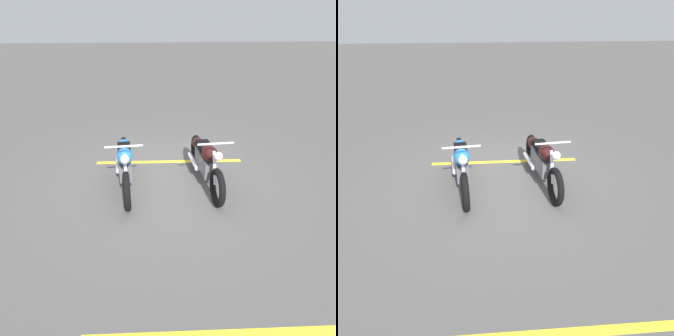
# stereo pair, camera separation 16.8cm
# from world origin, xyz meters

# --- Properties ---
(ground_plane) EXTENTS (60.00, 60.00, 0.00)m
(ground_plane) POSITION_xyz_m (0.00, 0.00, 0.00)
(ground_plane) COLOR #514F4C
(motorcycle_bright_foreground) EXTENTS (2.23, 0.62, 1.04)m
(motorcycle_bright_foreground) POSITION_xyz_m (0.16, -0.77, 0.46)
(motorcycle_bright_foreground) COLOR black
(motorcycle_bright_foreground) RESTS_ON ground
(motorcycle_dark_foreground) EXTENTS (2.23, 0.62, 1.04)m
(motorcycle_dark_foreground) POSITION_xyz_m (0.14, 0.75, 0.46)
(motorcycle_dark_foreground) COLOR black
(motorcycle_dark_foreground) RESTS_ON ground
(parking_stripe_near) EXTENTS (0.19, 3.20, 0.01)m
(parking_stripe_near) POSITION_xyz_m (-0.77, 0.13, 0.00)
(parking_stripe_near) COLOR yellow
(parking_stripe_near) RESTS_ON ground
(parking_stripe_mid) EXTENTS (0.19, 3.20, 0.01)m
(parking_stripe_mid) POSITION_xyz_m (3.37, 0.54, 0.00)
(parking_stripe_mid) COLOR yellow
(parking_stripe_mid) RESTS_ON ground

